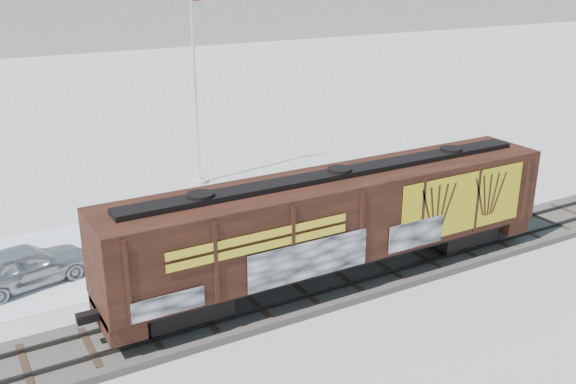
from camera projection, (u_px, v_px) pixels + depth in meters
ground at (253, 308)px, 23.84m from camera, size 500.00×500.00×0.00m
rail_track at (253, 305)px, 23.79m from camera, size 50.00×3.40×0.43m
parking_strip at (181, 237)px, 29.96m from camera, size 40.00×8.00×0.03m
hopper_railcar at (338, 218)px, 24.60m from camera, size 18.60×3.06×4.35m
flagpole at (198, 112)px, 36.07m from camera, size 2.30×0.90×11.39m
car_silver at (25, 265)px, 25.24m from camera, size 5.26×2.99×1.69m
car_white at (148, 238)px, 27.77m from camera, size 5.34×3.06×1.67m
car_dark at (401, 191)px, 34.14m from camera, size 4.63×2.64×1.26m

